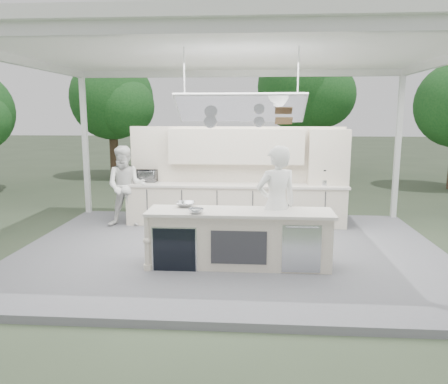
# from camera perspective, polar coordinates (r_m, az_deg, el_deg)

# --- Properties ---
(ground) EXTENTS (90.00, 90.00, 0.00)m
(ground) POSITION_cam_1_polar(r_m,az_deg,el_deg) (8.45, 0.88, -8.18)
(ground) COLOR #3D4A32
(ground) RESTS_ON ground
(stage_deck) EXTENTS (8.00, 6.00, 0.12)m
(stage_deck) POSITION_cam_1_polar(r_m,az_deg,el_deg) (8.43, 0.88, -7.80)
(stage_deck) COLOR slate
(stage_deck) RESTS_ON ground
(tent) EXTENTS (8.20, 6.20, 3.86)m
(tent) POSITION_cam_1_polar(r_m,az_deg,el_deg) (8.07, 0.97, 17.66)
(tent) COLOR white
(tent) RESTS_ON ground
(demo_island) EXTENTS (3.10, 0.79, 0.95)m
(demo_island) POSITION_cam_1_polar(r_m,az_deg,el_deg) (7.39, 1.88, -6.05)
(demo_island) COLOR beige
(demo_island) RESTS_ON stage_deck
(back_counter) EXTENTS (5.08, 0.72, 0.95)m
(back_counter) POSITION_cam_1_polar(r_m,az_deg,el_deg) (10.12, 1.51, -1.57)
(back_counter) COLOR beige
(back_counter) RESTS_ON stage_deck
(back_wall_unit) EXTENTS (5.05, 0.48, 2.25)m
(back_wall_unit) POSITION_cam_1_polar(r_m,az_deg,el_deg) (10.17, 4.10, 4.03)
(back_wall_unit) COLOR beige
(back_wall_unit) RESTS_ON stage_deck
(tree_cluster) EXTENTS (19.55, 9.40, 5.85)m
(tree_cluster) POSITION_cam_1_polar(r_m,az_deg,el_deg) (17.80, 2.22, 12.21)
(tree_cluster) COLOR #4C3226
(tree_cluster) RESTS_ON ground
(head_chef) EXTENTS (0.87, 0.74, 2.03)m
(head_chef) POSITION_cam_1_polar(r_m,az_deg,el_deg) (7.47, 6.84, -1.70)
(head_chef) COLOR white
(head_chef) RESTS_ON stage_deck
(sous_chef) EXTENTS (0.96, 0.79, 1.84)m
(sous_chef) POSITION_cam_1_polar(r_m,az_deg,el_deg) (10.12, -12.68, 0.71)
(sous_chef) COLOR silver
(sous_chef) RESTS_ON stage_deck
(toaster_oven) EXTENTS (0.53, 0.38, 0.29)m
(toaster_oven) POSITION_cam_1_polar(r_m,az_deg,el_deg) (10.51, -10.09, 2.11)
(toaster_oven) COLOR #ADAEB4
(toaster_oven) RESTS_ON back_counter
(bowl_large) EXTENTS (0.34, 0.34, 0.08)m
(bowl_large) POSITION_cam_1_polar(r_m,az_deg,el_deg) (7.61, -5.05, -1.61)
(bowl_large) COLOR #B2B4B9
(bowl_large) RESTS_ON demo_island
(bowl_small) EXTENTS (0.29, 0.29, 0.08)m
(bowl_small) POSITION_cam_1_polar(r_m,az_deg,el_deg) (7.09, -3.67, -2.48)
(bowl_small) COLOR silver
(bowl_small) RESTS_ON demo_island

